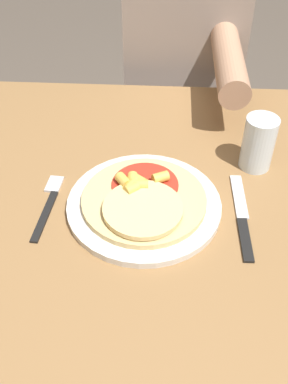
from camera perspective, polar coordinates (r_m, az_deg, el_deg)
name	(u,v)px	position (r m, az deg, el deg)	size (l,w,h in m)	color
dining_table	(132,250)	(0.93, -1.48, -7.33)	(1.11, 0.93, 0.77)	olive
plate	(144,205)	(0.84, 0.00, -1.65)	(0.29, 0.29, 0.01)	silver
pizza	(143,199)	(0.83, -0.10, -0.95)	(0.23, 0.23, 0.04)	#DBBC7A
fork	(49,202)	(0.87, -11.99, -1.29)	(0.03, 0.18, 0.00)	black
knife	(242,217)	(0.85, 12.33, -3.08)	(0.02, 0.22, 0.00)	black
drinking_glass	(258,143)	(0.93, 14.32, 6.04)	(0.07, 0.07, 0.11)	silver
person_diner	(183,77)	(1.40, 4.91, 14.38)	(0.33, 0.52, 1.22)	#2D2D38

